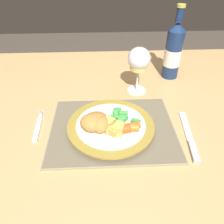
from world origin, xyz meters
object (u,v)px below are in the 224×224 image
Objects in this scene: dinner_plate at (111,126)px; bottle at (173,51)px; fork at (38,127)px; dining_table at (99,123)px; table_knife at (190,139)px; wine_glass at (139,61)px.

bottle is at bearing 51.47° from dinner_plate.
fork is 0.52× the size of bottle.
dining_table is at bearing -148.66° from bottle.
dining_table is at bearing 105.72° from dinner_plate.
table_knife is at bearing -9.12° from fork.
table_knife is (0.22, -0.05, -0.01)m from dinner_plate.
wine_glass is (0.32, 0.19, 0.11)m from fork.
dinner_plate is 1.50× the size of wine_glass.
dinner_plate is 0.25m from wine_glass.
dinner_plate is 1.22× the size of table_knife.
dining_table is 5.18× the size of bottle.
table_knife is 0.75× the size of bottle.
bottle is (0.15, 0.10, -0.01)m from wine_glass.
table_knife reaches higher than dining_table.
table_knife is at bearing -66.19° from wine_glass.
dinner_plate is 1.78× the size of fork.
table_knife is 0.38m from bottle.
dinner_plate reaches higher than dining_table.
bottle reaches higher than fork.
wine_glass is at bearing 30.69° from fork.
wine_glass is at bearing 113.81° from table_knife.
dining_table is at bearing -153.05° from wine_glass.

